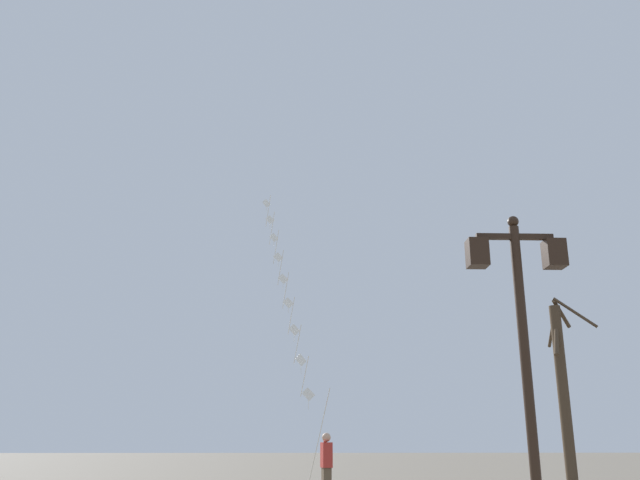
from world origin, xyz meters
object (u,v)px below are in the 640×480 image
twin_lantern_lamp_post (521,313)px  kite_train (287,295)px  kite_flyer (326,467)px  bare_tree (564,394)px

twin_lantern_lamp_post → kite_train: 16.55m
kite_train → kite_flyer: size_ratio=7.36×
twin_lantern_lamp_post → kite_flyer: size_ratio=2.70×
kite_flyer → bare_tree: (6.03, -0.35, 1.74)m
twin_lantern_lamp_post → kite_train: kite_train is taller
twin_lantern_lamp_post → bare_tree: bearing=65.5°
twin_lantern_lamp_post → kite_flyer: bearing=105.6°
twin_lantern_lamp_post → kite_flyer: (-2.35, 8.43, -2.30)m
twin_lantern_lamp_post → bare_tree: size_ratio=0.89×
kite_flyer → bare_tree: bare_tree is taller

